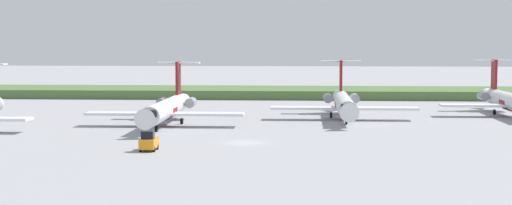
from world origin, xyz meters
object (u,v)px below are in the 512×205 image
Objects in this scene: regional_jet_fourth at (344,103)px; baggage_tug at (149,142)px; regional_jet_third at (167,108)px; regional_jet_fifth at (509,101)px.

baggage_tug is at bearing -122.69° from regional_jet_fourth.
baggage_tug is (2.61, -25.91, -1.53)m from regional_jet_third.
regional_jet_third is 56.19m from regional_jet_fifth.
regional_jet_third is at bearing -162.07° from regional_jet_fifth.
regional_jet_fourth is 43.68m from baggage_tug.
baggage_tug is at bearing -139.65° from regional_jet_fifth.
regional_jet_fifth is at bearing 40.35° from baggage_tug.
regional_jet_third is 28.34m from regional_jet_fourth.
regional_jet_third and regional_jet_fourth have the same top height.
regional_jet_fifth is at bearing 17.93° from regional_jet_third.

